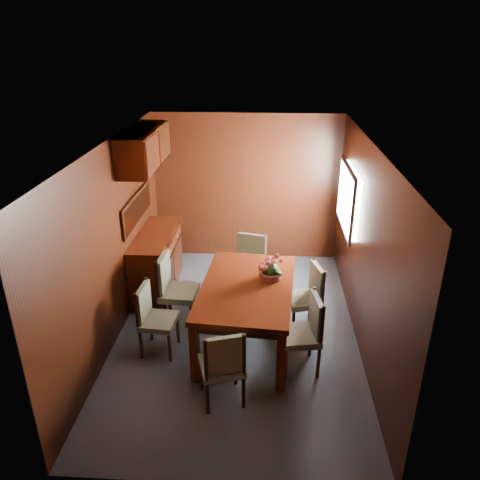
# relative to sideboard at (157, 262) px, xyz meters

# --- Properties ---
(ground) EXTENTS (4.50, 4.50, 0.00)m
(ground) POSITION_rel_sideboard_xyz_m (1.25, -1.00, -0.45)
(ground) COLOR #363F4A
(ground) RESTS_ON ground
(room_shell) EXTENTS (3.06, 4.52, 2.41)m
(room_shell) POSITION_rel_sideboard_xyz_m (1.15, -0.67, 1.18)
(room_shell) COLOR black
(room_shell) RESTS_ON ground
(sideboard) EXTENTS (0.48, 1.40, 0.90)m
(sideboard) POSITION_rel_sideboard_xyz_m (0.00, 0.00, 0.00)
(sideboard) COLOR #331006
(sideboard) RESTS_ON ground
(dining_table) EXTENTS (1.20, 1.79, 0.80)m
(dining_table) POSITION_rel_sideboard_xyz_m (1.38, -1.22, 0.24)
(dining_table) COLOR #331006
(dining_table) RESTS_ON ground
(chair_left_near) EXTENTS (0.43, 0.45, 0.88)m
(chair_left_near) POSITION_rel_sideboard_xyz_m (0.28, -1.44, 0.04)
(chair_left_near) COLOR black
(chair_left_near) RESTS_ON ground
(chair_left_far) EXTENTS (0.48, 0.50, 1.00)m
(chair_left_far) POSITION_rel_sideboard_xyz_m (0.42, -0.87, 0.11)
(chair_left_far) COLOR black
(chair_left_far) RESTS_ON ground
(chair_right_near) EXTENTS (0.49, 0.50, 0.93)m
(chair_right_near) POSITION_rel_sideboard_xyz_m (2.06, -1.65, 0.07)
(chair_right_near) COLOR black
(chair_right_near) RESTS_ON ground
(chair_right_far) EXTENTS (0.51, 0.52, 0.90)m
(chair_right_far) POSITION_rel_sideboard_xyz_m (2.14, -0.85, 0.05)
(chair_right_far) COLOR black
(chair_right_far) RESTS_ON ground
(chair_head) EXTENTS (0.53, 0.52, 0.91)m
(chair_head) POSITION_rel_sideboard_xyz_m (1.19, -2.28, 0.05)
(chair_head) COLOR black
(chair_head) RESTS_ON ground
(chair_foot) EXTENTS (0.56, 0.54, 0.97)m
(chair_foot) POSITION_rel_sideboard_xyz_m (1.36, -0.13, 0.09)
(chair_foot) COLOR black
(chair_foot) RESTS_ON ground
(flower_centerpiece) EXTENTS (0.29, 0.29, 0.29)m
(flower_centerpiece) POSITION_rel_sideboard_xyz_m (1.65, -1.03, 0.49)
(flower_centerpiece) COLOR #CA563D
(flower_centerpiece) RESTS_ON dining_table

